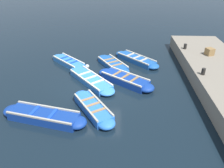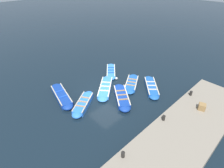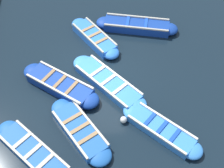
{
  "view_description": "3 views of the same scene",
  "coord_description": "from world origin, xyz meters",
  "px_view_note": "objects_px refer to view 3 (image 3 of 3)",
  "views": [
    {
      "loc": [
        -1.14,
        10.41,
        6.12
      ],
      "look_at": [
        -0.71,
        0.13,
        0.23
      ],
      "focal_mm": 35.0,
      "sensor_mm": 36.0,
      "label": 1
    },
    {
      "loc": [
        -9.03,
        7.99,
        8.96
      ],
      "look_at": [
        0.26,
        -0.97,
        0.42
      ],
      "focal_mm": 28.0,
      "sensor_mm": 36.0,
      "label": 2
    },
    {
      "loc": [
        0.09,
        -8.64,
        9.93
      ],
      "look_at": [
        0.68,
        -0.57,
        0.23
      ],
      "focal_mm": 50.0,
      "sensor_mm": 36.0,
      "label": 3
    }
  ],
  "objects_px": {
    "boat_inner_gap": "(108,82)",
    "boat_alongside": "(80,130)",
    "boat_far_corner": "(137,26)",
    "boat_end_of_row": "(60,85)",
    "boat_stern_in": "(94,38)",
    "boat_mid_row": "(34,154)",
    "buoy_orange_near": "(124,120)",
    "boat_broadside": "(161,130)"
  },
  "relations": [
    {
      "from": "boat_inner_gap",
      "to": "boat_end_of_row",
      "type": "distance_m",
      "value": 1.96
    },
    {
      "from": "boat_stern_in",
      "to": "boat_end_of_row",
      "type": "height_order",
      "value": "boat_end_of_row"
    },
    {
      "from": "boat_alongside",
      "to": "boat_stern_in",
      "type": "bearing_deg",
      "value": 81.82
    },
    {
      "from": "boat_alongside",
      "to": "boat_end_of_row",
      "type": "bearing_deg",
      "value": 110.0
    },
    {
      "from": "boat_stern_in",
      "to": "boat_inner_gap",
      "type": "distance_m",
      "value": 2.77
    },
    {
      "from": "boat_inner_gap",
      "to": "boat_mid_row",
      "type": "distance_m",
      "value": 4.09
    },
    {
      "from": "boat_stern_in",
      "to": "boat_end_of_row",
      "type": "xyz_separation_m",
      "value": [
        -1.49,
        -2.77,
        0.01
      ]
    },
    {
      "from": "boat_alongside",
      "to": "boat_mid_row",
      "type": "height_order",
      "value": "boat_mid_row"
    },
    {
      "from": "boat_inner_gap",
      "to": "buoy_orange_near",
      "type": "xyz_separation_m",
      "value": [
        0.46,
        -1.85,
        -0.02
      ]
    },
    {
      "from": "boat_far_corner",
      "to": "boat_alongside",
      "type": "distance_m",
      "value": 6.28
    },
    {
      "from": "boat_inner_gap",
      "to": "boat_end_of_row",
      "type": "bearing_deg",
      "value": -178.92
    },
    {
      "from": "boat_end_of_row",
      "to": "buoy_orange_near",
      "type": "relative_size",
      "value": 13.06
    },
    {
      "from": "boat_far_corner",
      "to": "boat_inner_gap",
      "type": "bearing_deg",
      "value": -115.03
    },
    {
      "from": "boat_inner_gap",
      "to": "boat_mid_row",
      "type": "xyz_separation_m",
      "value": [
        -2.76,
        -3.02,
        0.01
      ]
    },
    {
      "from": "boat_stern_in",
      "to": "boat_mid_row",
      "type": "xyz_separation_m",
      "value": [
        -2.3,
        -5.75,
        -0.03
      ]
    },
    {
      "from": "boat_broadside",
      "to": "buoy_orange_near",
      "type": "xyz_separation_m",
      "value": [
        -1.33,
        0.55,
        -0.02
      ]
    },
    {
      "from": "boat_stern_in",
      "to": "boat_broadside",
      "type": "xyz_separation_m",
      "value": [
        2.25,
        -5.12,
        -0.03
      ]
    },
    {
      "from": "boat_broadside",
      "to": "buoy_orange_near",
      "type": "distance_m",
      "value": 1.43
    },
    {
      "from": "boat_far_corner",
      "to": "buoy_orange_near",
      "type": "height_order",
      "value": "boat_far_corner"
    },
    {
      "from": "boat_stern_in",
      "to": "boat_inner_gap",
      "type": "xyz_separation_m",
      "value": [
        0.46,
        -2.73,
        -0.04
      ]
    },
    {
      "from": "boat_alongside",
      "to": "boat_inner_gap",
      "type": "bearing_deg",
      "value": 61.98
    },
    {
      "from": "buoy_orange_near",
      "to": "boat_far_corner",
      "type": "bearing_deg",
      "value": 77.78
    },
    {
      "from": "boat_end_of_row",
      "to": "boat_mid_row",
      "type": "bearing_deg",
      "value": -105.2
    },
    {
      "from": "boat_end_of_row",
      "to": "boat_stern_in",
      "type": "bearing_deg",
      "value": 61.65
    },
    {
      "from": "boat_end_of_row",
      "to": "boat_broadside",
      "type": "height_order",
      "value": "boat_end_of_row"
    },
    {
      "from": "buoy_orange_near",
      "to": "boat_alongside",
      "type": "bearing_deg",
      "value": -167.9
    },
    {
      "from": "boat_alongside",
      "to": "boat_mid_row",
      "type": "relative_size",
      "value": 1.04
    },
    {
      "from": "boat_inner_gap",
      "to": "boat_alongside",
      "type": "distance_m",
      "value": 2.49
    },
    {
      "from": "boat_far_corner",
      "to": "boat_alongside",
      "type": "height_order",
      "value": "boat_far_corner"
    },
    {
      "from": "boat_broadside",
      "to": "boat_inner_gap",
      "type": "bearing_deg",
      "value": 126.75
    },
    {
      "from": "boat_inner_gap",
      "to": "boat_broadside",
      "type": "height_order",
      "value": "boat_broadside"
    },
    {
      "from": "boat_far_corner",
      "to": "boat_alongside",
      "type": "relative_size",
      "value": 1.22
    },
    {
      "from": "boat_end_of_row",
      "to": "boat_alongside",
      "type": "bearing_deg",
      "value": -70.0
    },
    {
      "from": "boat_alongside",
      "to": "buoy_orange_near",
      "type": "height_order",
      "value": "boat_alongside"
    },
    {
      "from": "boat_stern_in",
      "to": "boat_alongside",
      "type": "height_order",
      "value": "boat_stern_in"
    },
    {
      "from": "buoy_orange_near",
      "to": "boat_inner_gap",
      "type": "bearing_deg",
      "value": 103.99
    },
    {
      "from": "boat_stern_in",
      "to": "boat_alongside",
      "type": "relative_size",
      "value": 0.96
    },
    {
      "from": "boat_mid_row",
      "to": "boat_alongside",
      "type": "bearing_deg",
      "value": 27.21
    },
    {
      "from": "boat_far_corner",
      "to": "boat_end_of_row",
      "type": "relative_size",
      "value": 1.17
    },
    {
      "from": "boat_inner_gap",
      "to": "boat_broadside",
      "type": "relative_size",
      "value": 1.23
    },
    {
      "from": "boat_stern_in",
      "to": "boat_inner_gap",
      "type": "height_order",
      "value": "boat_stern_in"
    },
    {
      "from": "boat_far_corner",
      "to": "boat_mid_row",
      "type": "xyz_separation_m",
      "value": [
        -4.37,
        -6.45,
        -0.04
      ]
    }
  ]
}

